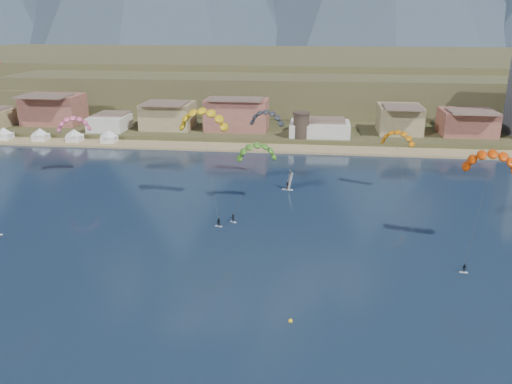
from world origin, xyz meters
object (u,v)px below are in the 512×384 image
Objects in this scene: watchtower at (301,125)px; kitesurfer_yellow at (203,116)px; buoy at (291,321)px; windsurfer at (288,184)px; kitesurfer_green at (257,149)px; kitesurfer_orange at (492,158)px.

kitesurfer_yellow is (-19.03, -61.30, 13.45)m from watchtower.
kitesurfer_yellow reaches higher than buoy.
watchtower is at bearing 88.79° from windsurfer.
kitesurfer_green is (11.47, 1.21, -7.33)m from kitesurfer_yellow.
kitesurfer_orange is 1.21× the size of kitesurfer_green.
watchtower is at bearing 114.14° from kitesurfer_orange.
watchtower is 0.42× the size of kitesurfer_orange.
windsurfer is at bearing -91.21° from watchtower.
kitesurfer_green is 3.69× the size of windsurfer.
kitesurfer_orange is at bearing -65.86° from watchtower.
kitesurfer_orange is 47.46m from kitesurfer_green.
kitesurfer_green reaches higher than watchtower.
kitesurfer_green is 16.60m from windsurfer.
buoy is (21.99, -46.61, -19.72)m from kitesurfer_yellow.
windsurfer is 7.41× the size of buoy.
kitesurfer_yellow is at bearing 115.26° from buoy.
kitesurfer_orange reaches higher than windsurfer.
buoy is (-32.60, -28.53, -16.91)m from kitesurfer_orange.
kitesurfer_yellow is 5.29× the size of windsurfer.
kitesurfer_yellow is at bearing -146.77° from windsurfer.
kitesurfer_orange is 33.08× the size of buoy.
kitesurfer_yellow reaches higher than kitesurfer_orange.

